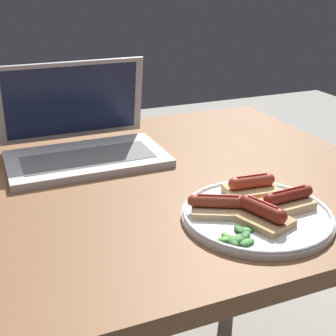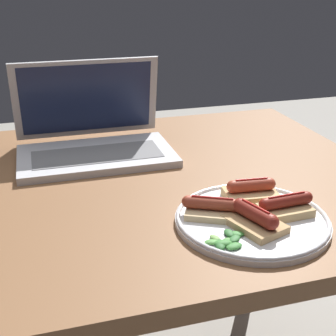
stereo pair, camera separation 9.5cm
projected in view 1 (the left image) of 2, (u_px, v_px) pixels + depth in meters
name	position (u px, v px, depth m)	size (l,w,h in m)	color
desk	(147.00, 210.00, 1.09)	(1.08, 0.88, 0.73)	brown
laptop	(82.00, 141.00, 1.16)	(0.38, 0.27, 0.23)	#B7B7BC
plate	(257.00, 215.00, 0.88)	(0.28, 0.28, 0.02)	silver
sausage_toast_left	(262.00, 214.00, 0.84)	(0.10, 0.12, 0.04)	tan
sausage_toast_middle	(288.00, 200.00, 0.89)	(0.11, 0.07, 0.04)	tan
sausage_toast_right	(218.00, 205.00, 0.87)	(0.11, 0.10, 0.04)	#D6B784
sausage_toast_extra	(251.00, 188.00, 0.94)	(0.11, 0.08, 0.05)	tan
salad_pile	(238.00, 237.00, 0.79)	(0.08, 0.07, 0.01)	#387A33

